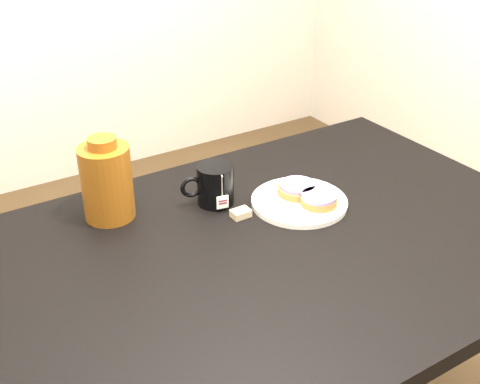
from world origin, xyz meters
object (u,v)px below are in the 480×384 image
at_px(teabag_pouch, 241,213).
at_px(mug, 214,184).
at_px(bagel_back, 298,189).
at_px(table, 262,276).
at_px(plate, 299,201).
at_px(bagel_front, 319,199).
at_px(bagel_package, 107,181).

bearing_deg(teabag_pouch, mug, 101.69).
xyz_separation_m(bagel_back, teabag_pouch, (-0.17, -0.00, -0.02)).
bearing_deg(table, plate, 29.94).
relative_size(bagel_front, bagel_package, 0.57).
xyz_separation_m(bagel_front, teabag_pouch, (-0.18, 0.07, -0.02)).
relative_size(plate, bagel_package, 1.17).
height_order(mug, teabag_pouch, mug).
xyz_separation_m(plate, bagel_back, (0.02, 0.03, 0.02)).
bearing_deg(plate, bagel_front, -58.85).
relative_size(bagel_back, mug, 0.72).
distance_m(bagel_back, bagel_front, 0.07).
relative_size(table, bagel_package, 6.90).
height_order(bagel_back, mug, mug).
bearing_deg(table, bagel_front, 16.39).
bearing_deg(teabag_pouch, plate, -10.08).
relative_size(table, mug, 9.88).
distance_m(bagel_front, bagel_package, 0.51).
bearing_deg(teabag_pouch, bagel_package, 147.03).
distance_m(plate, teabag_pouch, 0.16).
bearing_deg(plate, table, -150.06).
bearing_deg(bagel_back, plate, -118.46).
distance_m(plate, bagel_back, 0.04).
height_order(table, mug, mug).
height_order(bagel_back, bagel_front, same).
bearing_deg(bagel_front, teabag_pouch, 158.72).
bearing_deg(bagel_package, bagel_back, -21.23).
xyz_separation_m(bagel_back, bagel_package, (-0.43, 0.17, 0.07)).
height_order(table, bagel_package, bagel_package).
height_order(teabag_pouch, bagel_package, bagel_package).
xyz_separation_m(plate, bagel_package, (-0.41, 0.20, 0.08)).
bearing_deg(plate, mug, 145.62).
relative_size(mug, teabag_pouch, 3.15).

